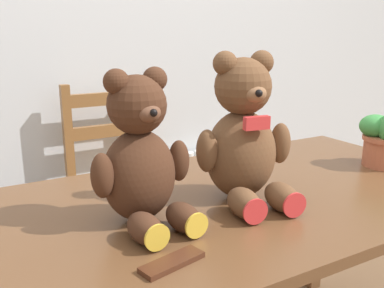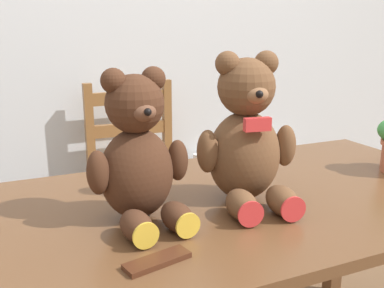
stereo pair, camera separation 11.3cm
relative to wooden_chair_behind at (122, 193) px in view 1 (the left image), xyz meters
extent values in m
cube|color=silver|center=(0.05, 0.27, 0.82)|extent=(8.00, 0.04, 2.60)
cylinder|color=white|center=(0.40, 0.20, -0.20)|extent=(0.06, 0.06, 0.56)
cylinder|color=white|center=(0.47, 0.20, -0.20)|extent=(0.06, 0.06, 0.56)
cylinder|color=white|center=(0.54, 0.20, -0.20)|extent=(0.06, 0.06, 0.56)
cylinder|color=white|center=(0.62, 0.20, -0.20)|extent=(0.06, 0.06, 0.56)
cylinder|color=white|center=(0.69, 0.20, -0.20)|extent=(0.06, 0.06, 0.56)
cylinder|color=white|center=(0.76, 0.20, -0.20)|extent=(0.06, 0.06, 0.56)
cylinder|color=white|center=(0.84, 0.20, -0.20)|extent=(0.06, 0.06, 0.56)
cylinder|color=white|center=(0.91, 0.20, -0.20)|extent=(0.06, 0.06, 0.56)
cylinder|color=white|center=(0.98, 0.20, -0.20)|extent=(0.06, 0.06, 0.56)
cube|color=white|center=(0.69, 0.20, -0.46)|extent=(0.66, 0.10, 0.04)
cube|color=brown|center=(0.05, -0.84, 0.25)|extent=(1.57, 0.83, 0.03)
cube|color=brown|center=(0.78, -0.48, -0.12)|extent=(0.06, 0.06, 0.71)
cube|color=brown|center=(0.00, -0.05, -0.03)|extent=(0.43, 0.45, 0.03)
cube|color=brown|center=(0.20, -0.26, -0.26)|extent=(0.04, 0.04, 0.43)
cube|color=brown|center=(-0.20, -0.26, -0.26)|extent=(0.04, 0.04, 0.43)
cube|color=brown|center=(0.20, 0.15, 0.01)|extent=(0.04, 0.04, 0.98)
cube|color=brown|center=(-0.20, 0.15, 0.01)|extent=(0.04, 0.04, 0.98)
cube|color=brown|center=(0.00, 0.15, 0.43)|extent=(0.35, 0.03, 0.06)
cube|color=brown|center=(0.00, 0.15, 0.27)|extent=(0.35, 0.03, 0.06)
ellipsoid|color=#472819|center=(-0.26, -0.85, 0.38)|extent=(0.20, 0.18, 0.23)
sphere|color=#472819|center=(-0.26, -0.85, 0.56)|extent=(0.15, 0.15, 0.15)
sphere|color=#472819|center=(-0.21, -0.85, 0.62)|extent=(0.06, 0.06, 0.06)
sphere|color=#472819|center=(-0.31, -0.86, 0.62)|extent=(0.06, 0.06, 0.06)
ellipsoid|color=brown|center=(-0.26, -0.91, 0.55)|extent=(0.07, 0.06, 0.05)
sphere|color=black|center=(-0.25, -0.93, 0.56)|extent=(0.02, 0.02, 0.02)
ellipsoid|color=#472819|center=(-0.15, -0.87, 0.41)|extent=(0.06, 0.06, 0.11)
ellipsoid|color=#472819|center=(-0.37, -0.88, 0.41)|extent=(0.06, 0.06, 0.11)
ellipsoid|color=#472819|center=(-0.20, -0.97, 0.30)|extent=(0.08, 0.12, 0.07)
cylinder|color=gold|center=(-0.19, -1.03, 0.30)|extent=(0.06, 0.01, 0.06)
ellipsoid|color=#472819|center=(-0.30, -0.98, 0.30)|extent=(0.08, 0.12, 0.07)
cylinder|color=gold|center=(-0.30, -1.03, 0.30)|extent=(0.06, 0.01, 0.06)
ellipsoid|color=brown|center=(0.05, -0.85, 0.39)|extent=(0.23, 0.20, 0.25)
sphere|color=brown|center=(0.05, -0.85, 0.59)|extent=(0.16, 0.16, 0.16)
sphere|color=brown|center=(0.11, -0.86, 0.65)|extent=(0.07, 0.07, 0.07)
sphere|color=brown|center=(0.00, -0.85, 0.65)|extent=(0.07, 0.07, 0.07)
ellipsoid|color=#8C5F3F|center=(0.04, -0.91, 0.58)|extent=(0.07, 0.07, 0.05)
sphere|color=black|center=(0.04, -0.94, 0.58)|extent=(0.02, 0.02, 0.02)
ellipsoid|color=brown|center=(0.16, -0.89, 0.42)|extent=(0.07, 0.07, 0.12)
ellipsoid|color=brown|center=(-0.06, -0.86, 0.42)|extent=(0.07, 0.07, 0.12)
ellipsoid|color=brown|center=(0.09, -0.99, 0.31)|extent=(0.09, 0.14, 0.08)
cylinder|color=red|center=(0.08, -1.05, 0.31)|extent=(0.07, 0.02, 0.07)
ellipsoid|color=brown|center=(-0.02, -0.98, 0.31)|extent=(0.09, 0.14, 0.08)
cylinder|color=red|center=(-0.03, -1.04, 0.31)|extent=(0.07, 0.02, 0.07)
cube|color=red|center=(0.04, -0.94, 0.50)|extent=(0.07, 0.03, 0.03)
ellipsoid|color=#3D8E42|center=(0.65, -0.84, 0.41)|extent=(0.11, 0.11, 0.08)
cube|color=#472314|center=(-0.29, -1.10, 0.27)|extent=(0.15, 0.08, 0.01)
camera|label=1|loc=(-0.65, -1.80, 0.73)|focal=40.00mm
camera|label=2|loc=(-0.55, -1.85, 0.73)|focal=40.00mm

